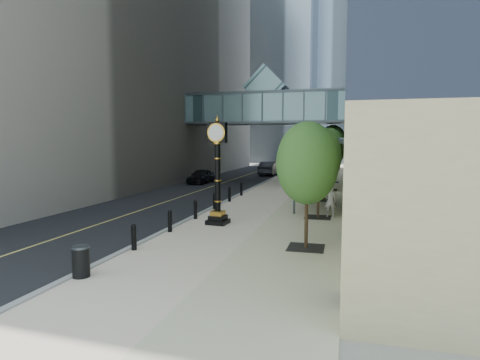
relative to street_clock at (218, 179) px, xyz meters
name	(u,v)px	position (x,y,z in m)	size (l,w,h in m)	color
ground	(190,265)	(1.13, -6.46, -2.34)	(320.00, 320.00, 0.00)	gray
road	(254,173)	(-5.87, 33.54, -2.33)	(8.00, 180.00, 0.02)	black
sidewalk	(314,174)	(2.13, 33.54, -2.31)	(8.00, 180.00, 0.06)	beige
curb	(284,173)	(-1.87, 33.54, -2.31)	(0.25, 180.00, 0.07)	gray
distant_tower_c	(314,52)	(-4.87, 113.54, 30.16)	(22.00, 22.00, 65.00)	#A1B4CA
skywalk	(266,106)	(-1.87, 21.54, 5.37)	(17.00, 4.20, 5.80)	slate
entrance_canopy	(322,141)	(4.61, 7.54, 1.85)	(3.00, 8.00, 4.38)	#383F44
bollard_row	(206,206)	(-1.57, 2.54, -1.83)	(0.20, 16.20, 0.90)	black
street_trees	(327,150)	(4.73, 11.24, 1.23)	(2.81, 28.60, 5.78)	black
street_clock	(218,179)	(0.00, 0.00, 0.00)	(1.07, 1.07, 5.27)	black
trash_bin	(81,262)	(-1.57, -8.60, -1.83)	(0.52, 0.52, 0.90)	black
pedestrian	(330,201)	(5.37, 3.35, -1.40)	(0.64, 0.42, 1.76)	#BBB4AB
car_near	(201,176)	(-7.87, 18.61, -1.61)	(1.68, 4.18, 1.43)	black
car_far	(269,168)	(-3.07, 29.82, -1.48)	(1.79, 5.15, 1.70)	black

